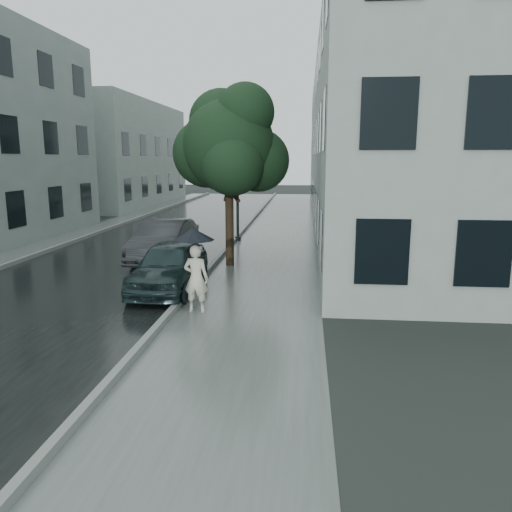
# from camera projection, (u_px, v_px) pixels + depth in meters

# --- Properties ---
(ground) EXTENTS (120.00, 120.00, 0.00)m
(ground) POSITION_uv_depth(u_px,v_px,m) (228.00, 337.00, 10.39)
(ground) COLOR black
(ground) RESTS_ON ground
(sidewalk) EXTENTS (3.50, 60.00, 0.01)m
(sidewalk) POSITION_uv_depth(u_px,v_px,m) (275.00, 242.00, 22.08)
(sidewalk) COLOR slate
(sidewalk) RESTS_ON ground
(kerb_near) EXTENTS (0.15, 60.00, 0.15)m
(kerb_near) POSITION_uv_depth(u_px,v_px,m) (234.00, 240.00, 22.25)
(kerb_near) COLOR slate
(kerb_near) RESTS_ON ground
(asphalt_road) EXTENTS (6.85, 60.00, 0.00)m
(asphalt_road) POSITION_uv_depth(u_px,v_px,m) (158.00, 240.00, 22.60)
(asphalt_road) COLOR black
(asphalt_road) RESTS_ON ground
(kerb_far) EXTENTS (0.15, 60.00, 0.15)m
(kerb_far) POSITION_uv_depth(u_px,v_px,m) (84.00, 238.00, 22.93)
(kerb_far) COLOR slate
(kerb_far) RESTS_ON ground
(sidewalk_far) EXTENTS (1.70, 60.00, 0.01)m
(sidewalk_far) POSITION_uv_depth(u_px,v_px,m) (65.00, 239.00, 23.03)
(sidewalk_far) COLOR #4C5451
(sidewalk_far) RESTS_ON ground
(building_near) EXTENTS (7.02, 36.00, 9.00)m
(building_near) POSITION_uv_depth(u_px,v_px,m) (376.00, 143.00, 28.03)
(building_near) COLOR #8E9B95
(building_near) RESTS_ON ground
(building_far_b) EXTENTS (7.02, 18.00, 8.00)m
(building_far_b) POSITION_uv_depth(u_px,v_px,m) (116.00, 154.00, 40.25)
(building_far_b) COLOR #8E9B95
(building_far_b) RESTS_ON ground
(pedestrian) EXTENTS (0.65, 0.47, 1.65)m
(pedestrian) POSITION_uv_depth(u_px,v_px,m) (196.00, 278.00, 11.95)
(pedestrian) COLOR beige
(pedestrian) RESTS_ON sidewalk
(umbrella) EXTENTS (1.08, 1.08, 1.17)m
(umbrella) POSITION_uv_depth(u_px,v_px,m) (193.00, 234.00, 11.72)
(umbrella) COLOR black
(umbrella) RESTS_ON ground
(street_tree) EXTENTS (4.04, 3.67, 6.08)m
(street_tree) POSITION_uv_depth(u_px,v_px,m) (229.00, 145.00, 16.75)
(street_tree) COLOR #332619
(street_tree) RESTS_ON ground
(lamp_post) EXTENTS (0.85, 0.32, 4.67)m
(lamp_post) POSITION_uv_depth(u_px,v_px,m) (234.00, 181.00, 22.03)
(lamp_post) COLOR black
(lamp_post) RESTS_ON ground
(car_near) EXTENTS (1.64, 4.06, 1.38)m
(car_near) POSITION_uv_depth(u_px,v_px,m) (170.00, 266.00, 13.98)
(car_near) COLOR #19292B
(car_near) RESTS_ON ground
(car_far) EXTENTS (1.62, 4.49, 1.47)m
(car_far) POSITION_uv_depth(u_px,v_px,m) (164.00, 240.00, 18.03)
(car_far) COLOR #25272B
(car_far) RESTS_ON ground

